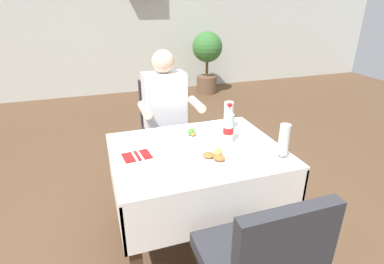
% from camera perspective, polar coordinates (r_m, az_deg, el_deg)
% --- Properties ---
extents(ground_plane, '(11.00, 11.00, 0.00)m').
position_cam_1_polar(ground_plane, '(2.39, -0.23, -19.27)').
color(ground_plane, brown).
extents(back_wall, '(11.00, 0.12, 2.91)m').
position_cam_1_polar(back_wall, '(5.80, -14.15, 21.38)').
color(back_wall, silver).
rests_on(back_wall, ground).
extents(main_dining_table, '(1.11, 0.87, 0.73)m').
position_cam_1_polar(main_dining_table, '(2.08, 0.89, -7.35)').
color(main_dining_table, white).
rests_on(main_dining_table, ground).
extents(chair_far_diner_seat, '(0.44, 0.50, 0.97)m').
position_cam_1_polar(chair_far_diner_seat, '(2.79, -4.78, 0.98)').
color(chair_far_diner_seat, '#2D2D33').
rests_on(chair_far_diner_seat, ground).
extents(chair_near_camera_side, '(0.44, 0.50, 0.97)m').
position_cam_1_polar(chair_near_camera_side, '(1.50, 12.44, -23.13)').
color(chair_near_camera_side, '#2D2D33').
rests_on(chair_near_camera_side, ground).
extents(seated_diner_far, '(0.50, 0.46, 1.26)m').
position_cam_1_polar(seated_diner_far, '(2.63, -4.83, 3.19)').
color(seated_diner_far, '#282D42').
rests_on(seated_diner_far, ground).
extents(plate_near_camera, '(0.23, 0.23, 0.07)m').
position_cam_1_polar(plate_near_camera, '(1.87, 4.71, -4.60)').
color(plate_near_camera, white).
rests_on(plate_near_camera, main_dining_table).
extents(plate_far_diner, '(0.25, 0.25, 0.07)m').
position_cam_1_polar(plate_far_diner, '(2.16, 0.20, -0.67)').
color(plate_far_diner, white).
rests_on(plate_far_diner, main_dining_table).
extents(beer_glass_left, '(0.07, 0.07, 0.23)m').
position_cam_1_polar(beer_glass_left, '(1.91, 16.97, -1.64)').
color(beer_glass_left, white).
rests_on(beer_glass_left, main_dining_table).
extents(beer_glass_middle, '(0.07, 0.07, 0.22)m').
position_cam_1_polar(beer_glass_middle, '(2.27, 6.91, 3.11)').
color(beer_glass_middle, white).
rests_on(beer_glass_middle, main_dining_table).
extents(cola_bottle_primary, '(0.07, 0.07, 0.28)m').
position_cam_1_polar(cola_bottle_primary, '(2.04, 6.93, 1.14)').
color(cola_bottle_primary, silver).
rests_on(cola_bottle_primary, main_dining_table).
extents(napkin_cutlery_set, '(0.18, 0.19, 0.01)m').
position_cam_1_polar(napkin_cutlery_set, '(1.93, -10.37, -4.44)').
color(napkin_cutlery_set, maroon).
rests_on(napkin_cutlery_set, main_dining_table).
extents(potted_plant_corner, '(0.54, 0.54, 1.12)m').
position_cam_1_polar(potted_plant_corner, '(5.65, 2.88, 14.24)').
color(potted_plant_corner, brown).
rests_on(potted_plant_corner, ground).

